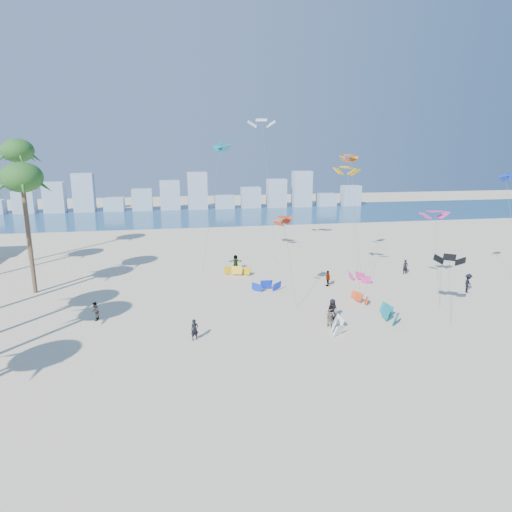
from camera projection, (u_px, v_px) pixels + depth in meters
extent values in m
plane|color=beige|center=(255.00, 397.00, 26.36)|extent=(220.00, 220.00, 0.00)
plane|color=navy|center=(194.00, 215.00, 95.18)|extent=(220.00, 220.00, 0.00)
imported|color=black|center=(195.00, 330.00, 34.01)|extent=(0.68, 0.54, 1.62)
imported|color=gray|center=(330.00, 316.00, 36.55)|extent=(1.02, 1.08, 1.76)
imported|color=black|center=(332.00, 309.00, 38.05)|extent=(0.95, 0.70, 1.77)
imported|color=gray|center=(328.00, 278.00, 47.13)|extent=(0.52, 1.02, 1.66)
imported|color=black|center=(468.00, 283.00, 44.97)|extent=(1.42, 1.32, 1.92)
imported|color=gray|center=(236.00, 262.00, 53.40)|extent=(1.69, 0.69, 1.77)
imported|color=black|center=(405.00, 267.00, 51.49)|extent=(0.63, 0.43, 1.68)
imported|color=gray|center=(95.00, 311.00, 37.80)|extent=(0.67, 0.83, 1.59)
cylinder|color=#595959|center=(290.00, 263.00, 40.63)|extent=(0.93, 2.07, 8.00)
cylinder|color=#595959|center=(354.00, 233.00, 43.69)|extent=(0.06, 5.06, 12.14)
cylinder|color=#595959|center=(437.00, 258.00, 42.56)|extent=(1.74, 5.03, 8.04)
cylinder|color=#595959|center=(212.00, 210.00, 50.80)|extent=(2.67, 2.33, 14.43)
cylinder|color=#595959|center=(356.00, 216.00, 50.93)|extent=(0.33, 5.93, 13.14)
cylinder|color=#595959|center=(450.00, 291.00, 37.48)|extent=(0.76, 2.20, 5.15)
cylinder|color=#595959|center=(269.00, 192.00, 56.06)|extent=(1.20, 3.84, 17.30)
cylinder|color=brown|center=(29.00, 237.00, 43.86)|extent=(0.40, 0.40, 11.35)
ellipsoid|color=#20581F|center=(22.00, 177.00, 42.52)|extent=(3.80, 3.80, 2.85)
cylinder|color=brown|center=(24.00, 207.00, 56.21)|extent=(0.40, 0.40, 13.65)
ellipsoid|color=#20581F|center=(17.00, 151.00, 54.60)|extent=(3.80, 3.80, 2.85)
cube|color=#9EADBF|center=(24.00, 202.00, 97.93)|extent=(4.40, 3.00, 4.80)
cube|color=#9EADBF|center=(54.00, 197.00, 98.80)|extent=(4.40, 3.00, 6.60)
cube|color=#9EADBF|center=(84.00, 193.00, 99.67)|extent=(4.40, 3.00, 8.40)
cube|color=#9EADBF|center=(114.00, 204.00, 101.39)|extent=(4.40, 3.00, 3.00)
cube|color=#9EADBF|center=(142.00, 200.00, 102.26)|extent=(4.40, 3.00, 4.80)
cube|color=#9EADBF|center=(170.00, 195.00, 103.13)|extent=(4.40, 3.00, 6.60)
cube|color=#9EADBF|center=(197.00, 191.00, 104.00)|extent=(4.40, 3.00, 8.40)
cube|color=#9EADBF|center=(225.00, 202.00, 105.72)|extent=(4.40, 3.00, 3.00)
cube|color=#9EADBF|center=(251.00, 197.00, 106.59)|extent=(4.40, 3.00, 4.80)
cube|color=#9EADBF|center=(277.00, 193.00, 107.46)|extent=(4.40, 3.00, 6.60)
cube|color=#9EADBF|center=(302.00, 189.00, 108.33)|extent=(4.40, 3.00, 8.40)
cube|color=#9EADBF|center=(326.00, 200.00, 110.05)|extent=(4.40, 3.00, 3.00)
cube|color=#9EADBF|center=(351.00, 195.00, 110.92)|extent=(4.40, 3.00, 4.80)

